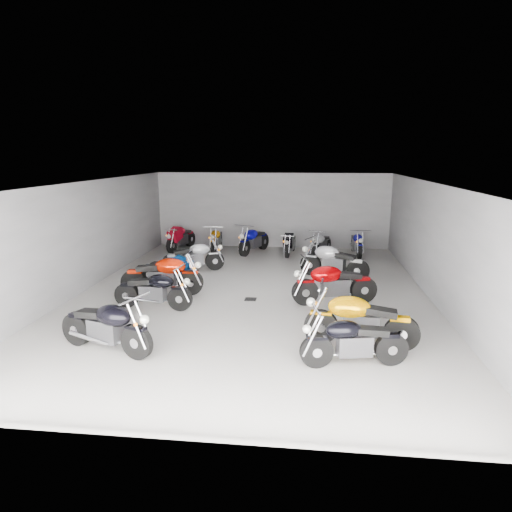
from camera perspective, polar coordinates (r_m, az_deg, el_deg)
The scene contains 21 objects.
ground at distance 13.28m, azimuth -0.42°, elevation -4.78°, with size 14.00×14.00×0.00m, color #9E9B95.
wall_back at distance 19.79m, azimuth 2.01°, elevation 5.72°, with size 10.00×0.10×3.20m, color gray.
wall_left at distance 14.37m, azimuth -20.66°, elevation 2.30°, with size 0.10×14.00×3.20m, color gray.
wall_right at distance 13.27m, azimuth 21.54°, elevation 1.43°, with size 0.10×14.00×3.20m, color gray.
ceiling at distance 12.70m, azimuth -0.45°, elevation 9.22°, with size 10.00×14.00×0.04m, color black.
drain_grate at distance 12.81m, azimuth -0.69°, elevation -5.42°, with size 0.32×0.32×0.01m, color black.
motorcycle_left_a at distance 9.85m, azimuth -18.20°, elevation -8.35°, with size 2.23×0.90×1.01m.
motorcycle_left_c at distance 12.19m, azimuth -12.65°, elevation -4.18°, with size 2.14×0.47×0.94m.
motorcycle_left_d at distance 13.36m, azimuth -11.55°, elevation -2.38°, with size 2.39×0.52×1.05m.
motorcycle_left_e at distance 14.28m, azimuth -10.66°, elevation -1.78°, with size 1.98×0.53×0.87m.
motorcycle_left_f at distance 15.81m, azimuth -7.75°, elevation -0.11°, with size 2.05×0.99×0.95m.
motorcycle_right_a at distance 8.98m, azimuth 12.04°, elevation -10.39°, with size 2.08×0.58×0.92m.
motorcycle_right_b at distance 9.87m, azimuth 12.80°, elevation -7.85°, with size 2.39×0.56×1.05m.
motorcycle_right_d at distance 12.46m, azimuth 9.69°, elevation -3.43°, with size 2.32×0.76×1.04m.
motorcycle_right_f at distance 15.05m, azimuth 9.60°, elevation -0.66°, with size 2.21×1.05×1.03m.
motorcycle_back_a at distance 19.50m, azimuth -9.40°, elevation 2.26°, with size 0.70×2.16×0.96m.
motorcycle_back_b at distance 19.05m, azimuth -4.99°, elevation 2.08°, with size 0.42×2.11×0.93m.
motorcycle_back_c at distance 18.65m, azimuth -0.28°, elevation 2.01°, with size 1.01×2.15×1.00m.
motorcycle_back_d at distance 18.42m, azimuth 4.28°, elevation 1.60°, with size 0.45×1.95×0.86m.
motorcycle_back_e at distance 18.36m, azimuth 8.15°, elevation 1.52°, with size 0.83×1.92×0.88m.
motorcycle_back_f at distance 18.70m, azimuth 12.50°, elevation 1.58°, with size 0.43×2.04×0.90m.
Camera 1 is at (1.52, -12.58, 3.97)m, focal length 32.00 mm.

